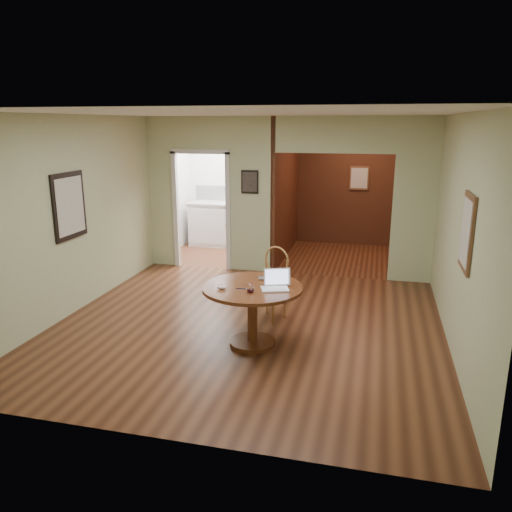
% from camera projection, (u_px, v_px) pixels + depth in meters
% --- Properties ---
extents(floor, '(5.00, 5.00, 0.00)m').
position_uv_depth(floor, '(247.00, 326.00, 6.54)').
color(floor, '#412112').
rests_on(floor, ground).
extents(room_shell, '(5.20, 7.50, 5.00)m').
position_uv_depth(room_shell, '(265.00, 195.00, 9.23)').
color(room_shell, white).
rests_on(room_shell, ground).
extents(dining_table, '(1.18, 1.18, 0.74)m').
position_uv_depth(dining_table, '(252.00, 302.00, 5.88)').
color(dining_table, maroon).
rests_on(dining_table, ground).
extents(chair, '(0.54, 0.54, 0.98)m').
position_uv_depth(chair, '(273.00, 279.00, 6.72)').
color(chair, '#AA703C').
rests_on(chair, ground).
extents(open_laptop, '(0.36, 0.36, 0.22)m').
position_uv_depth(open_laptop, '(276.00, 283.00, 5.75)').
color(open_laptop, white).
rests_on(open_laptop, dining_table).
extents(closed_laptop, '(0.33, 0.25, 0.02)m').
position_uv_depth(closed_laptop, '(271.00, 279.00, 6.04)').
color(closed_laptop, '#B1B1B6').
rests_on(closed_laptop, dining_table).
extents(mouse, '(0.11, 0.07, 0.04)m').
position_uv_depth(mouse, '(221.00, 287.00, 5.72)').
color(mouse, white).
rests_on(mouse, dining_table).
extents(wine_glass, '(0.09, 0.09, 0.10)m').
position_uv_depth(wine_glass, '(250.00, 288.00, 5.60)').
color(wine_glass, white).
rests_on(wine_glass, dining_table).
extents(pen, '(0.14, 0.02, 0.01)m').
position_uv_depth(pen, '(242.00, 289.00, 5.73)').
color(pen, '#0C1B56').
rests_on(pen, dining_table).
extents(kitchen_cabinet, '(2.06, 0.60, 0.94)m').
position_uv_depth(kitchen_cabinet, '(236.00, 225.00, 10.67)').
color(kitchen_cabinet, silver).
rests_on(kitchen_cabinet, ground).
extents(grocery_bag, '(0.40, 0.37, 0.34)m').
position_uv_depth(grocery_bag, '(248.00, 196.00, 10.45)').
color(grocery_bag, beige).
rests_on(grocery_bag, kitchen_cabinet).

